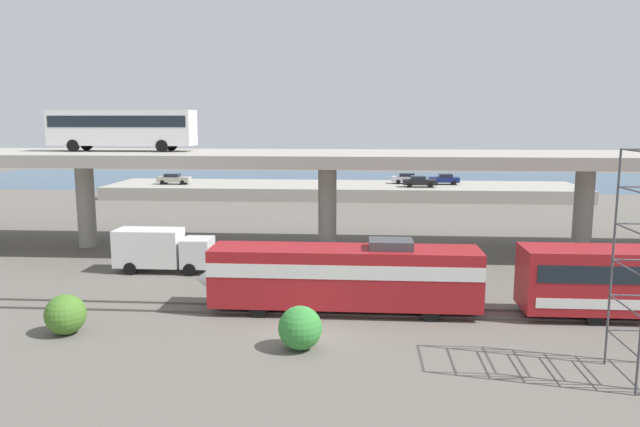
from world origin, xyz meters
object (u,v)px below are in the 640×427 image
object	(u,v)px
parked_car_1	(444,179)
parked_car_3	(419,181)
transit_bus_on_overpass	(122,126)
service_truck_east	(161,249)
parked_car_0	(408,178)
train_locomotive	(331,274)
parked_car_2	(174,179)

from	to	relation	value
parked_car_1	parked_car_3	distance (m)	5.22
parked_car_1	transit_bus_on_overpass	bearing A→B (deg)	48.55
service_truck_east	parked_car_1	size ratio (longest dim) A/B	1.64
parked_car_0	parked_car_1	size ratio (longest dim) A/B	1.12
service_truck_east	parked_car_0	size ratio (longest dim) A/B	1.47
transit_bus_on_overpass	parked_car_1	bearing A→B (deg)	-131.45
train_locomotive	parked_car_2	world-z (taller)	train_locomotive
parked_car_2	transit_bus_on_overpass	bearing A→B (deg)	-79.02
train_locomotive	transit_bus_on_overpass	size ratio (longest dim) A/B	1.33
parked_car_0	parked_car_2	world-z (taller)	same
parked_car_3	train_locomotive	bearing A→B (deg)	-100.82
train_locomotive	transit_bus_on_overpass	distance (m)	25.92
service_truck_east	parked_car_1	xyz separation A→B (m)	(25.52, 43.86, 0.83)
parked_car_3	parked_car_2	bearing A→B (deg)	178.04
parked_car_3	service_truck_east	bearing A→B (deg)	-118.39
transit_bus_on_overpass	parked_car_2	distance (m)	34.52
transit_bus_on_overpass	parked_car_2	size ratio (longest dim) A/B	2.63
transit_bus_on_overpass	parked_car_3	bearing A→B (deg)	-130.86
service_truck_east	train_locomotive	bearing A→B (deg)	-33.13
transit_bus_on_overpass	parked_car_0	xyz separation A→B (m)	(26.37, 36.12, -7.67)
service_truck_east	parked_car_2	size ratio (longest dim) A/B	1.49
parked_car_0	parked_car_2	xyz separation A→B (m)	(-32.77, -3.09, -0.00)
transit_bus_on_overpass	parked_car_0	bearing A→B (deg)	-126.12
train_locomotive	service_truck_east	size ratio (longest dim) A/B	2.35
parked_car_1	parked_car_2	xyz separation A→B (m)	(-37.75, -2.45, 0.00)
parked_car_2	parked_car_0	bearing A→B (deg)	5.38
service_truck_east	parked_car_2	world-z (taller)	parked_car_2
parked_car_3	transit_bus_on_overpass	bearing A→B (deg)	-130.86
parked_car_1	train_locomotive	bearing A→B (deg)	75.95
service_truck_east	parked_car_2	xyz separation A→B (m)	(-12.23, 41.41, 0.83)
service_truck_east	parked_car_1	distance (m)	50.75
transit_bus_on_overpass	parked_car_3	size ratio (longest dim) A/B	2.72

